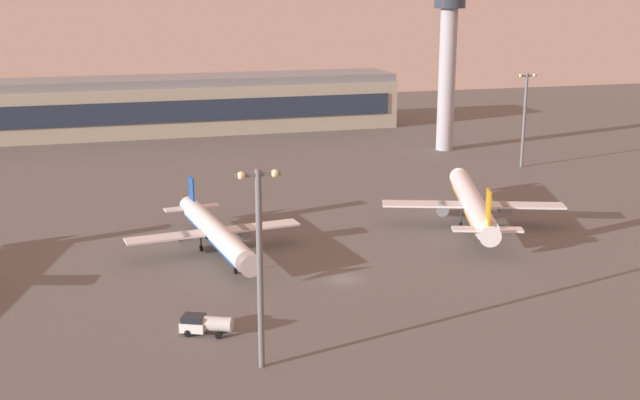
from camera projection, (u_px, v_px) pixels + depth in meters
ground_plane at (344, 279)px, 115.87m from camera, size 416.00×416.00×0.00m
terminal_building at (134, 106)px, 233.01m from camera, size 156.70×22.40×16.40m
control_tower at (448, 52)px, 204.89m from camera, size 8.00×8.00×44.88m
airplane_far_stand at (473, 203)px, 141.78m from camera, size 31.69×40.26×10.64m
airplane_taxiway_distant at (215, 232)px, 126.72m from camera, size 28.42×36.42×9.34m
fuel_truck at (205, 324)px, 96.91m from camera, size 6.60×4.54×2.35m
apron_light_east at (260, 255)px, 85.49m from camera, size 4.80×0.90×22.60m
apron_light_west at (525, 113)px, 187.24m from camera, size 4.80×0.90×22.30m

